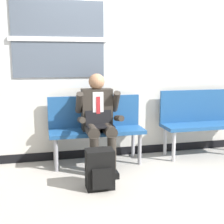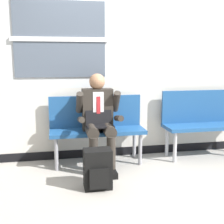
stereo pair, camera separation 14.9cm
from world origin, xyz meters
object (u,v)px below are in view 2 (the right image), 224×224
bench_with_person (97,124)px  bench_empty (203,119)px  person_seated (99,119)px  backpack (98,169)px

bench_with_person → bench_empty: (1.57, 0.00, 0.01)m
person_seated → backpack: bearing=-99.9°
bench_with_person → person_seated: person_seated is taller
bench_with_person → backpack: 0.91m
person_seated → bench_empty: bearing=7.4°
bench_with_person → bench_empty: bearing=0.1°
backpack → bench_with_person: bearing=82.4°
person_seated → backpack: 0.79m
bench_with_person → backpack: size_ratio=2.86×
person_seated → backpack: person_seated is taller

